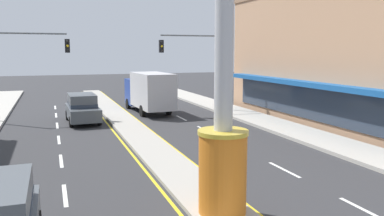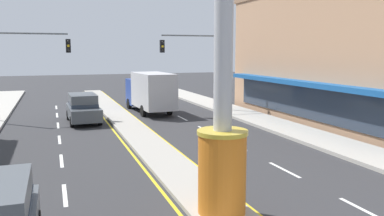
{
  "view_description": "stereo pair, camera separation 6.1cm",
  "coord_description": "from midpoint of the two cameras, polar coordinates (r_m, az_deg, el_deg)",
  "views": [
    {
      "loc": [
        -4.48,
        -4.04,
        4.71
      ],
      "look_at": [
        0.51,
        9.86,
        2.6
      ],
      "focal_mm": 37.02,
      "sensor_mm": 36.0,
      "label": 1
    },
    {
      "loc": [
        -4.42,
        -4.06,
        4.71
      ],
      "look_at": [
        0.51,
        9.86,
        2.6
      ],
      "focal_mm": 37.02,
      "sensor_mm": 36.0,
      "label": 2
    }
  ],
  "objects": [
    {
      "name": "median_strip",
      "position": [
        22.96,
        -8.16,
        -3.6
      ],
      "size": [
        1.81,
        52.0,
        0.14
      ],
      "primitive_type": "cube",
      "color": "#A39E93",
      "rests_on": "ground"
    },
    {
      "name": "sidewalk_right",
      "position": [
        24.51,
        13.65,
        -2.96
      ],
      "size": [
        2.73,
        60.0,
        0.18
      ],
      "primitive_type": "cube",
      "color": "#ADA89E",
      "rests_on": "ground"
    },
    {
      "name": "lane_markings",
      "position": [
        21.68,
        -7.43,
        -4.47
      ],
      "size": [
        8.55,
        52.0,
        0.01
      ],
      "color": "silver",
      "rests_on": "ground"
    },
    {
      "name": "district_sign",
      "position": [
        10.92,
        4.42,
        2.77
      ],
      "size": [
        6.08,
        1.43,
        8.15
      ],
      "color": "orange",
      "rests_on": "median_strip"
    },
    {
      "name": "storefront_right",
      "position": [
        28.75,
        23.28,
        7.27
      ],
      "size": [
        9.65,
        21.42,
        9.21
      ],
      "color": "tan",
      "rests_on": "ground"
    },
    {
      "name": "traffic_light_left_side",
      "position": [
        28.58,
        -23.28,
        6.55
      ],
      "size": [
        4.86,
        0.46,
        6.2
      ],
      "color": "slate",
      "rests_on": "ground"
    },
    {
      "name": "traffic_light_right_side",
      "position": [
        30.36,
        0.7,
        7.26
      ],
      "size": [
        4.86,
        0.46,
        6.2
      ],
      "color": "slate",
      "rests_on": "ground"
    },
    {
      "name": "suv_near_right_lane",
      "position": [
        27.4,
        -15.58,
        0.02
      ],
      "size": [
        2.08,
        4.66,
        1.9
      ],
      "color": "#4C5156",
      "rests_on": "ground"
    },
    {
      "name": "box_truck_far_right_lane",
      "position": [
        30.7,
        -6.26,
        2.45
      ],
      "size": [
        2.57,
        7.01,
        3.12
      ],
      "color": "navy",
      "rests_on": "ground"
    }
  ]
}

